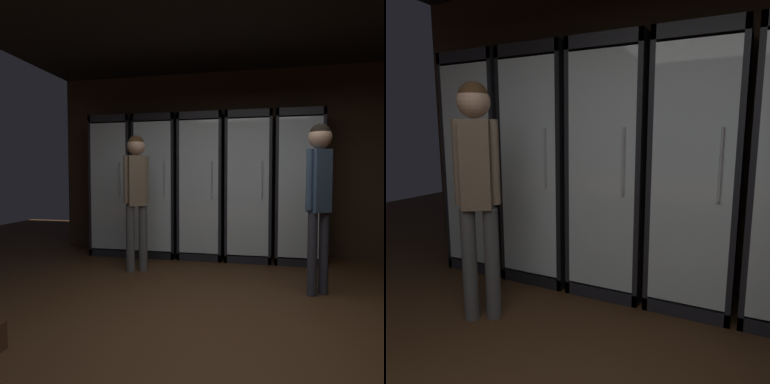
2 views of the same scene
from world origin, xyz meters
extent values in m
plane|color=#422816|center=(0.00, 0.00, 0.00)|extent=(12.00, 12.00, 0.00)
cube|color=#382619|center=(0.00, 3.03, 1.40)|extent=(6.00, 0.06, 2.80)
cube|color=black|center=(0.00, 1.00, 2.83)|extent=(6.00, 8.00, 0.06)
cube|color=black|center=(-1.96, 2.96, 1.05)|extent=(0.63, 0.04, 2.09)
cube|color=black|center=(-2.25, 2.67, 1.05)|extent=(0.04, 0.62, 2.09)
cube|color=black|center=(-1.66, 2.67, 1.05)|extent=(0.04, 0.62, 2.09)
cube|color=black|center=(-1.96, 2.67, 2.04)|extent=(0.63, 0.62, 0.10)
cube|color=black|center=(-1.96, 2.67, 0.05)|extent=(0.63, 0.62, 0.10)
cube|color=white|center=(-1.96, 2.93, 1.05)|extent=(0.55, 0.02, 1.85)
cube|color=silver|center=(-1.96, 2.37, 1.05)|extent=(0.55, 0.02, 1.85)
cylinder|color=#B2B2B7|center=(-1.77, 2.34, 1.15)|extent=(0.02, 0.02, 0.50)
cube|color=silver|center=(-1.96, 2.67, 0.12)|extent=(0.53, 0.54, 0.02)
cylinder|color=gray|center=(-2.13, 2.66, 0.24)|extent=(0.07, 0.07, 0.22)
cylinder|color=gray|center=(-2.13, 2.66, 0.39)|extent=(0.03, 0.03, 0.09)
cylinder|color=beige|center=(-2.13, 2.66, 0.21)|extent=(0.07, 0.07, 0.08)
cylinder|color=#9EAD99|center=(-1.95, 2.64, 0.23)|extent=(0.06, 0.06, 0.20)
cylinder|color=#9EAD99|center=(-1.95, 2.64, 0.36)|extent=(0.02, 0.02, 0.08)
cylinder|color=#B2332D|center=(-1.95, 2.64, 0.23)|extent=(0.07, 0.07, 0.06)
cylinder|color=gray|center=(-1.79, 2.70, 0.23)|extent=(0.08, 0.08, 0.20)
cylinder|color=gray|center=(-1.79, 2.70, 0.36)|extent=(0.03, 0.03, 0.07)
cylinder|color=#B2332D|center=(-1.79, 2.70, 0.23)|extent=(0.08, 0.08, 0.06)
cube|color=silver|center=(-1.96, 2.67, 0.73)|extent=(0.53, 0.54, 0.02)
cylinder|color=#194723|center=(-2.09, 2.67, 0.86)|extent=(0.07, 0.07, 0.23)
cylinder|color=#194723|center=(-2.09, 2.67, 1.01)|extent=(0.02, 0.02, 0.07)
cylinder|color=#2D2D33|center=(-2.09, 2.67, 0.85)|extent=(0.07, 0.07, 0.07)
cylinder|color=#336B38|center=(-1.83, 2.66, 0.83)|extent=(0.07, 0.07, 0.18)
cylinder|color=#336B38|center=(-1.83, 2.66, 0.96)|extent=(0.03, 0.03, 0.07)
cylinder|color=tan|center=(-1.83, 2.66, 0.81)|extent=(0.08, 0.08, 0.07)
cube|color=silver|center=(-1.96, 2.67, 1.35)|extent=(0.53, 0.54, 0.02)
cylinder|color=gray|center=(-2.15, 2.65, 1.46)|extent=(0.08, 0.08, 0.21)
cylinder|color=gray|center=(-2.15, 2.65, 1.61)|extent=(0.03, 0.03, 0.09)
cylinder|color=tan|center=(-2.15, 2.65, 1.45)|extent=(0.08, 0.08, 0.07)
cylinder|color=#9EAD99|center=(-2.03, 2.71, 1.47)|extent=(0.07, 0.07, 0.22)
cylinder|color=#9EAD99|center=(-2.03, 2.71, 1.63)|extent=(0.02, 0.02, 0.10)
cylinder|color=#B2332D|center=(-2.03, 2.71, 1.47)|extent=(0.08, 0.08, 0.06)
cylinder|color=#9EAD99|center=(-1.90, 2.70, 1.47)|extent=(0.08, 0.08, 0.23)
cylinder|color=#9EAD99|center=(-1.90, 2.70, 1.63)|extent=(0.03, 0.03, 0.08)
cylinder|color=white|center=(-1.90, 2.70, 1.45)|extent=(0.08, 0.08, 0.09)
cylinder|color=gray|center=(-1.75, 2.64, 1.45)|extent=(0.06, 0.06, 0.19)
cylinder|color=gray|center=(-1.75, 2.64, 1.59)|extent=(0.02, 0.02, 0.08)
cylinder|color=white|center=(-1.75, 2.64, 1.43)|extent=(0.06, 0.06, 0.06)
cube|color=black|center=(-1.28, 2.96, 1.05)|extent=(0.63, 0.04, 2.09)
cube|color=black|center=(-1.58, 2.67, 1.05)|extent=(0.04, 0.62, 2.09)
cube|color=black|center=(-0.99, 2.67, 1.05)|extent=(0.04, 0.62, 2.09)
cube|color=black|center=(-1.28, 2.67, 2.04)|extent=(0.63, 0.62, 0.10)
cube|color=black|center=(-1.28, 2.67, 0.05)|extent=(0.63, 0.62, 0.10)
cube|color=white|center=(-1.28, 2.93, 1.05)|extent=(0.55, 0.02, 1.85)
cube|color=silver|center=(-1.28, 2.37, 1.05)|extent=(0.55, 0.02, 1.85)
cylinder|color=#B2B2B7|center=(-1.09, 2.34, 1.15)|extent=(0.02, 0.02, 0.50)
cube|color=silver|center=(-1.28, 2.67, 0.12)|extent=(0.53, 0.54, 0.02)
cylinder|color=black|center=(-1.42, 2.67, 0.25)|extent=(0.07, 0.07, 0.24)
cylinder|color=black|center=(-1.42, 2.67, 0.40)|extent=(0.02, 0.02, 0.06)
cylinder|color=beige|center=(-1.42, 2.67, 0.23)|extent=(0.08, 0.08, 0.06)
cylinder|color=black|center=(-1.14, 2.70, 0.22)|extent=(0.07, 0.07, 0.19)
cylinder|color=black|center=(-1.14, 2.70, 0.36)|extent=(0.02, 0.02, 0.07)
cylinder|color=#B2332D|center=(-1.14, 2.70, 0.21)|extent=(0.07, 0.07, 0.07)
cube|color=silver|center=(-1.28, 2.67, 0.58)|extent=(0.53, 0.54, 0.02)
cylinder|color=gray|center=(-1.42, 2.62, 0.69)|extent=(0.07, 0.07, 0.21)
cylinder|color=gray|center=(-1.42, 2.62, 0.83)|extent=(0.02, 0.02, 0.07)
cylinder|color=#B2332D|center=(-1.42, 2.62, 0.68)|extent=(0.07, 0.07, 0.08)
cylinder|color=gray|center=(-1.16, 2.64, 0.69)|extent=(0.07, 0.07, 0.21)
cylinder|color=gray|center=(-1.16, 2.64, 0.85)|extent=(0.02, 0.02, 0.10)
cylinder|color=tan|center=(-1.16, 2.64, 0.69)|extent=(0.07, 0.07, 0.06)
cube|color=silver|center=(-1.28, 2.67, 1.04)|extent=(0.53, 0.54, 0.02)
cylinder|color=#194723|center=(-1.45, 2.70, 1.14)|extent=(0.07, 0.07, 0.19)
cylinder|color=#194723|center=(-1.45, 2.70, 1.29)|extent=(0.02, 0.02, 0.10)
cylinder|color=#B2332D|center=(-1.45, 2.70, 1.14)|extent=(0.07, 0.07, 0.05)
cylinder|color=#336B38|center=(-1.28, 2.71, 1.16)|extent=(0.06, 0.06, 0.23)
cylinder|color=#336B38|center=(-1.28, 2.71, 1.32)|extent=(0.02, 0.02, 0.08)
cylinder|color=#2D2D33|center=(-1.28, 2.71, 1.14)|extent=(0.07, 0.07, 0.06)
cylinder|color=gray|center=(-1.10, 2.70, 1.16)|extent=(0.06, 0.06, 0.22)
cylinder|color=gray|center=(-1.10, 2.70, 1.32)|extent=(0.02, 0.02, 0.09)
cylinder|color=tan|center=(-1.10, 2.70, 1.17)|extent=(0.06, 0.06, 0.07)
cube|color=silver|center=(-1.28, 2.67, 1.50)|extent=(0.53, 0.54, 0.02)
cylinder|color=brown|center=(-1.47, 2.64, 1.62)|extent=(0.07, 0.07, 0.22)
cylinder|color=brown|center=(-1.47, 2.64, 1.78)|extent=(0.02, 0.02, 0.09)
cylinder|color=beige|center=(-1.47, 2.64, 1.62)|extent=(0.08, 0.08, 0.08)
cylinder|color=brown|center=(-1.29, 2.67, 1.62)|extent=(0.06, 0.06, 0.23)
cylinder|color=brown|center=(-1.29, 2.67, 1.77)|extent=(0.02, 0.02, 0.08)
cylinder|color=tan|center=(-1.29, 2.67, 1.61)|extent=(0.06, 0.06, 0.09)
cylinder|color=#9EAD99|center=(-1.10, 2.63, 1.61)|extent=(0.07, 0.07, 0.21)
cylinder|color=#9EAD99|center=(-1.10, 2.63, 1.77)|extent=(0.03, 0.03, 0.10)
cylinder|color=tan|center=(-1.10, 2.63, 1.61)|extent=(0.07, 0.07, 0.08)
cube|color=black|center=(-0.61, 2.96, 1.05)|extent=(0.63, 0.04, 2.09)
cube|color=black|center=(-0.90, 2.67, 1.05)|extent=(0.04, 0.62, 2.09)
cube|color=black|center=(-0.31, 2.67, 1.05)|extent=(0.04, 0.62, 2.09)
cube|color=black|center=(-0.61, 2.67, 2.04)|extent=(0.63, 0.62, 0.10)
cube|color=black|center=(-0.61, 2.67, 0.05)|extent=(0.63, 0.62, 0.10)
cube|color=white|center=(-0.61, 2.93, 1.05)|extent=(0.55, 0.02, 1.85)
cube|color=silver|center=(-0.61, 2.37, 1.05)|extent=(0.55, 0.02, 1.85)
cylinder|color=#B2B2B7|center=(-0.42, 2.34, 1.15)|extent=(0.02, 0.02, 0.50)
cube|color=silver|center=(-0.61, 2.67, 0.12)|extent=(0.53, 0.54, 0.02)
cylinder|color=#194723|center=(-0.80, 2.69, 0.22)|extent=(0.08, 0.08, 0.19)
cylinder|color=#194723|center=(-0.80, 2.69, 0.35)|extent=(0.02, 0.02, 0.08)
cylinder|color=beige|center=(-0.80, 2.69, 0.20)|extent=(0.08, 0.08, 0.06)
cylinder|color=#9EAD99|center=(-0.67, 2.71, 0.25)|extent=(0.06, 0.06, 0.23)
cylinder|color=#9EAD99|center=(-0.67, 2.71, 0.41)|extent=(0.02, 0.02, 0.09)
cylinder|color=tan|center=(-0.67, 2.71, 0.22)|extent=(0.06, 0.06, 0.09)
cylinder|color=black|center=(-0.53, 2.67, 0.23)|extent=(0.08, 0.08, 0.21)
cylinder|color=black|center=(-0.53, 2.67, 0.38)|extent=(0.03, 0.03, 0.09)
cylinder|color=#2D2D33|center=(-0.53, 2.67, 0.24)|extent=(0.08, 0.08, 0.08)
cylinder|color=#194723|center=(-0.41, 2.63, 0.24)|extent=(0.07, 0.07, 0.23)
cylinder|color=#194723|center=(-0.41, 2.63, 0.40)|extent=(0.02, 0.02, 0.08)
cylinder|color=tan|center=(-0.41, 2.63, 0.23)|extent=(0.07, 0.07, 0.06)
cube|color=silver|center=(-0.61, 2.67, 0.73)|extent=(0.53, 0.54, 0.02)
cylinder|color=brown|center=(-0.80, 2.62, 0.83)|extent=(0.07, 0.07, 0.18)
cylinder|color=brown|center=(-0.80, 2.62, 0.96)|extent=(0.02, 0.02, 0.07)
cylinder|color=beige|center=(-0.80, 2.62, 0.81)|extent=(0.07, 0.07, 0.07)
cylinder|color=#336B38|center=(-0.68, 2.71, 0.85)|extent=(0.07, 0.07, 0.22)
cylinder|color=#336B38|center=(-0.68, 2.71, 1.01)|extent=(0.02, 0.02, 0.10)
cylinder|color=#B2332D|center=(-0.68, 2.71, 0.83)|extent=(0.07, 0.07, 0.07)
cylinder|color=#194723|center=(-0.54, 2.63, 0.84)|extent=(0.07, 0.07, 0.20)
cylinder|color=#194723|center=(-0.54, 2.63, 0.99)|extent=(0.02, 0.02, 0.09)
cylinder|color=#2D2D33|center=(-0.54, 2.63, 0.83)|extent=(0.07, 0.07, 0.06)
cylinder|color=black|center=(-0.42, 2.63, 0.84)|extent=(0.08, 0.08, 0.21)
cylinder|color=black|center=(-0.42, 2.63, 0.99)|extent=(0.03, 0.03, 0.09)
cylinder|color=white|center=(-0.42, 2.63, 0.84)|extent=(0.08, 0.08, 0.05)
cube|color=silver|center=(-0.61, 2.67, 1.35)|extent=(0.53, 0.54, 0.02)
cylinder|color=#194723|center=(-0.80, 2.70, 1.48)|extent=(0.07, 0.07, 0.24)
cylinder|color=#194723|center=(-0.80, 2.70, 1.64)|extent=(0.02, 0.02, 0.08)
cylinder|color=white|center=(-0.80, 2.70, 1.45)|extent=(0.07, 0.07, 0.09)
cylinder|color=#194723|center=(-0.68, 2.66, 1.46)|extent=(0.07, 0.07, 0.20)
cylinder|color=#194723|center=(-0.68, 2.66, 1.59)|extent=(0.03, 0.03, 0.07)
cylinder|color=white|center=(-0.68, 2.66, 1.43)|extent=(0.07, 0.07, 0.05)
cylinder|color=gray|center=(-0.54, 2.66, 1.46)|extent=(0.07, 0.07, 0.21)
cylinder|color=gray|center=(-0.54, 2.66, 1.61)|extent=(0.02, 0.02, 0.09)
cylinder|color=beige|center=(-0.54, 2.66, 1.46)|extent=(0.07, 0.07, 0.05)
cylinder|color=#336B38|center=(-0.40, 2.69, 1.47)|extent=(0.08, 0.08, 0.23)
cylinder|color=#336B38|center=(-0.40, 2.69, 1.63)|extent=(0.03, 0.03, 0.09)
cylinder|color=#B2332D|center=(-0.40, 2.69, 1.47)|extent=(0.08, 0.08, 0.08)
cube|color=black|center=(0.07, 2.96, 1.05)|extent=(0.63, 0.04, 2.09)
cube|color=black|center=(-0.22, 2.67, 1.05)|extent=(0.04, 0.62, 2.09)
cube|color=black|center=(0.37, 2.67, 1.05)|extent=(0.04, 0.62, 2.09)
cube|color=black|center=(0.07, 2.67, 2.04)|extent=(0.63, 0.62, 0.10)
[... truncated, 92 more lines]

